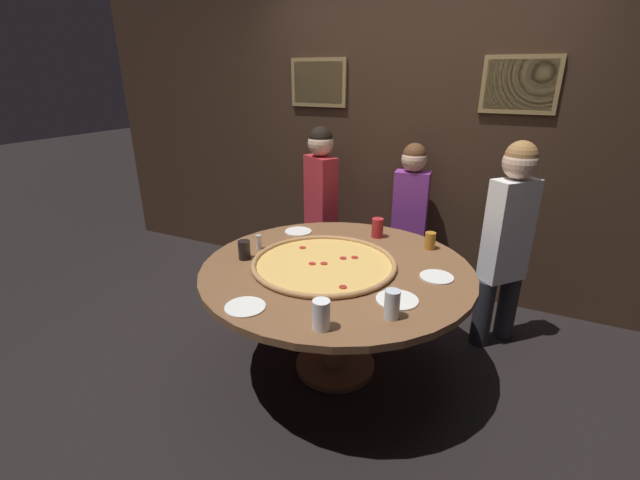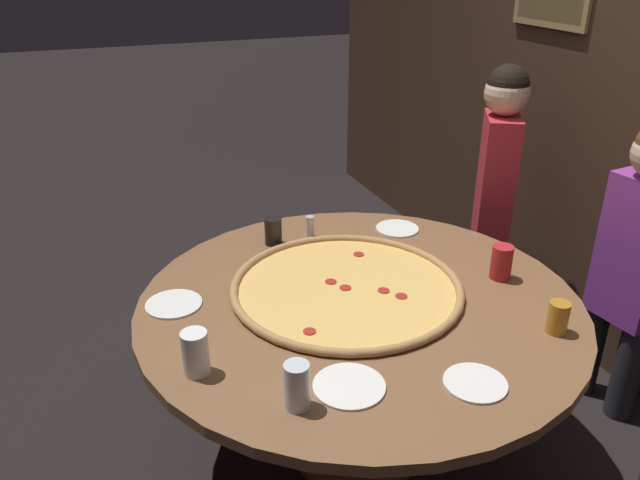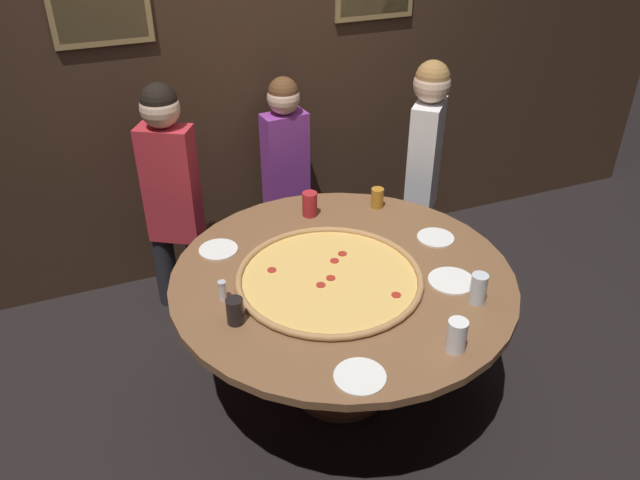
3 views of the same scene
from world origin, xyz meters
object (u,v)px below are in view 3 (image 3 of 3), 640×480
(drink_cup_far_right, at_px, (478,288))
(white_plate_far_back, at_px, (451,281))
(white_plate_right_side, at_px, (360,376))
(diner_far_right, at_px, (424,162))
(white_plate_left_side, at_px, (436,238))
(diner_side_right, at_px, (171,189))
(dining_table, at_px, (342,295))
(drink_cup_by_shaker, at_px, (457,336))
(drink_cup_beside_pizza, at_px, (310,204))
(condiment_shaker, at_px, (222,290))
(giant_pizza, at_px, (329,278))
(drink_cup_centre_back, at_px, (377,198))
(drink_cup_near_left, at_px, (235,311))
(white_plate_near_front, at_px, (218,249))
(diner_centre_back, at_px, (286,166))

(drink_cup_far_right, height_order, white_plate_far_back, drink_cup_far_right)
(white_plate_right_side, height_order, diner_far_right, diner_far_right)
(white_plate_left_side, relative_size, diner_side_right, 0.13)
(dining_table, distance_m, white_plate_far_back, 0.53)
(drink_cup_by_shaker, bearing_deg, drink_cup_beside_pizza, 97.07)
(drink_cup_far_right, relative_size, condiment_shaker, 1.48)
(giant_pizza, xyz_separation_m, drink_cup_centre_back, (0.52, 0.54, 0.04))
(drink_cup_near_left, height_order, diner_far_right, diner_far_right)
(drink_cup_beside_pizza, height_order, white_plate_left_side, drink_cup_beside_pizza)
(drink_cup_near_left, height_order, drink_cup_centre_back, drink_cup_near_left)
(giant_pizza, distance_m, drink_cup_beside_pizza, 0.62)
(drink_cup_far_right, distance_m, white_plate_far_back, 0.19)
(giant_pizza, bearing_deg, drink_cup_far_right, -35.94)
(diner_far_right, xyz_separation_m, diner_side_right, (-1.51, 0.24, -0.01))
(dining_table, bearing_deg, giant_pizza, -165.48)
(drink_cup_far_right, xyz_separation_m, white_plate_far_back, (-0.02, 0.17, -0.07))
(white_plate_near_front, bearing_deg, white_plate_far_back, -35.24)
(giant_pizza, bearing_deg, white_plate_left_side, 11.37)
(giant_pizza, relative_size, diner_side_right, 0.62)
(drink_cup_near_left, relative_size, drink_cup_beside_pizza, 0.88)
(diner_centre_back, bearing_deg, giant_pizza, 73.96)
(drink_cup_centre_back, relative_size, white_plate_left_side, 0.59)
(giant_pizza, distance_m, white_plate_left_side, 0.66)
(white_plate_far_back, relative_size, diner_centre_back, 0.17)
(drink_cup_centre_back, relative_size, diner_side_right, 0.08)
(dining_table, distance_m, drink_cup_by_shaker, 0.71)
(condiment_shaker, bearing_deg, drink_cup_beside_pizza, 41.29)
(white_plate_near_front, bearing_deg, white_plate_right_side, -75.10)
(giant_pizza, xyz_separation_m, drink_cup_by_shaker, (0.29, -0.63, 0.06))
(drink_cup_far_right, xyz_separation_m, drink_cup_centre_back, (-0.03, 0.94, -0.02))
(white_plate_right_side, distance_m, white_plate_far_back, 0.77)
(dining_table, distance_m, white_plate_right_side, 0.69)
(condiment_shaker, relative_size, diner_far_right, 0.07)
(giant_pizza, bearing_deg, diner_centre_back, 80.26)
(drink_cup_centre_back, xyz_separation_m, white_plate_far_back, (0.01, -0.77, -0.05))
(giant_pizza, bearing_deg, drink_cup_by_shaker, -65.49)
(white_plate_right_side, relative_size, white_plate_far_back, 0.94)
(drink_cup_near_left, xyz_separation_m, white_plate_right_side, (0.35, -0.50, -0.06))
(white_plate_left_side, bearing_deg, giant_pizza, -168.63)
(drink_cup_by_shaker, xyz_separation_m, condiment_shaker, (-0.79, 0.67, -0.02))
(diner_centre_back, bearing_deg, white_plate_left_side, 106.03)
(drink_cup_beside_pizza, distance_m, diner_centre_back, 0.62)
(drink_cup_by_shaker, relative_size, diner_centre_back, 0.11)
(drink_cup_by_shaker, height_order, drink_cup_beside_pizza, drink_cup_by_shaker)
(drink_cup_beside_pizza, xyz_separation_m, white_plate_right_side, (-0.27, -1.23, -0.06))
(drink_cup_near_left, relative_size, diner_far_right, 0.08)
(white_plate_left_side, xyz_separation_m, white_plate_near_front, (-1.07, 0.31, 0.00))
(white_plate_right_side, xyz_separation_m, diner_centre_back, (0.34, 1.84, 0.01))
(diner_far_right, relative_size, diner_centre_back, 1.09)
(drink_cup_far_right, distance_m, diner_centre_back, 1.64)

